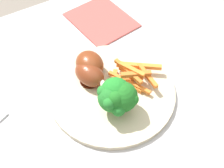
% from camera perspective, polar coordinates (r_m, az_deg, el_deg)
% --- Properties ---
extents(dining_table, '(1.18, 0.84, 0.72)m').
position_cam_1_polar(dining_table, '(0.71, 1.23, -9.17)').
color(dining_table, '#B7B7BC').
rests_on(dining_table, ground_plane).
extents(dinner_plate, '(0.27, 0.27, 0.01)m').
position_cam_1_polar(dinner_plate, '(0.64, -0.00, -1.43)').
color(dinner_plate, beige).
rests_on(dinner_plate, dining_table).
extents(broccoli_floret_front, '(0.06, 0.06, 0.08)m').
position_cam_1_polar(broccoli_floret_front, '(0.58, 0.89, -1.58)').
color(broccoli_floret_front, '#80BC48').
rests_on(broccoli_floret_front, dinner_plate).
extents(broccoli_floret_middle, '(0.06, 0.07, 0.07)m').
position_cam_1_polar(broccoli_floret_middle, '(0.57, 0.26, -2.85)').
color(broccoli_floret_middle, '#93B956').
rests_on(broccoli_floret_middle, dinner_plate).
extents(broccoli_floret_back, '(0.07, 0.06, 0.07)m').
position_cam_1_polar(broccoli_floret_back, '(0.57, 1.54, -2.57)').
color(broccoli_floret_back, '#919F5C').
rests_on(broccoli_floret_back, dinner_plate).
extents(carrot_fries_pile, '(0.14, 0.11, 0.04)m').
position_cam_1_polar(carrot_fries_pile, '(0.64, 3.86, 1.66)').
color(carrot_fries_pile, orange).
rests_on(carrot_fries_pile, dinner_plate).
extents(chicken_drumstick_near, '(0.07, 0.12, 0.05)m').
position_cam_1_polar(chicken_drumstick_near, '(0.64, -4.10, 1.72)').
color(chicken_drumstick_near, '#501D0F').
rests_on(chicken_drumstick_near, dinner_plate).
extents(chicken_drumstick_far, '(0.06, 0.12, 0.05)m').
position_cam_1_polar(chicken_drumstick_far, '(0.65, -4.21, 3.61)').
color(chicken_drumstick_far, '#531F0E').
rests_on(chicken_drumstick_far, dinner_plate).
extents(napkin, '(0.16, 0.18, 0.00)m').
position_cam_1_polar(napkin, '(0.81, -2.08, 12.25)').
color(napkin, '#B74C47').
rests_on(napkin, dining_table).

